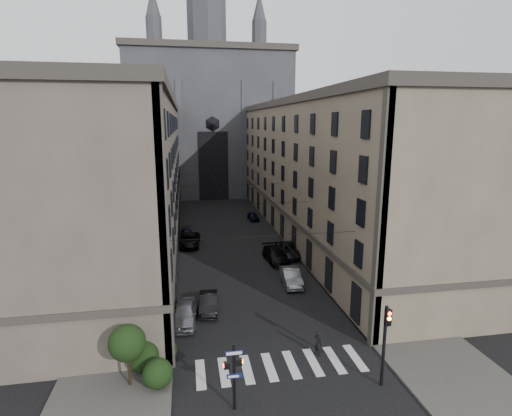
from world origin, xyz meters
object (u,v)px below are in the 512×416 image
car_right_midfar (276,255)px  car_left_near (185,313)px  car_left_midfar (189,240)px  car_right_near (291,277)px  car_left_far (187,235)px  gothic_tower (209,113)px  car_left_midnear (209,303)px  car_right_midnear (289,250)px  car_right_far (253,216)px  traffic_light_right (385,337)px  pedestrian (318,343)px  pedestrian_signal_left (234,372)px

car_right_midfar → car_left_near: bearing=-134.3°
car_left_midfar → car_right_near: bearing=-51.2°
car_left_midfar → car_left_far: car_left_midfar is taller
gothic_tower → car_right_midfar: size_ratio=10.60×
car_left_midfar → car_right_near: 17.53m
car_left_midnear → car_right_midnear: size_ratio=0.78×
car_left_midfar → car_right_far: 16.35m
traffic_light_right → car_left_near: bearing=139.6°
car_left_near → car_right_midnear: (12.40, 14.58, -0.04)m
car_right_near → traffic_light_right: bearing=-81.2°
car_left_midfar → car_left_midnear: bearing=-80.9°
car_left_midfar → car_left_far: size_ratio=1.30×
car_left_midfar → car_right_midnear: car_left_midfar is taller
pedestrian → car_left_midfar: bearing=-7.0°
car_right_near → pedestrian_signal_left: bearing=-111.1°
gothic_tower → car_right_near: bearing=-85.8°
car_right_midfar → pedestrian: bearing=-99.2°
car_left_near → car_right_midfar: bearing=54.8°
pedestrian_signal_left → car_right_near: pedestrian_signal_left is taller
car_right_midfar → car_right_far: (0.81, 20.38, -0.16)m
car_left_far → pedestrian: size_ratio=2.47×
car_left_midfar → car_right_far: car_left_midfar is taller
car_left_far → traffic_light_right: bearing=-73.2°
traffic_light_right → car_left_far: (-11.49, 33.96, -2.65)m
pedestrian_signal_left → pedestrian: (6.36, 4.31, -1.44)m
car_left_midfar → car_left_far: bearing=100.9°
car_left_near → car_left_far: 23.92m
car_left_far → car_right_far: bearing=38.3°
car_left_midfar → pedestrian: (8.40, -26.81, 0.10)m
pedestrian_signal_left → car_left_midnear: bearing=93.2°
pedestrian_signal_left → pedestrian: pedestrian_signal_left is taller
car_right_midnear → car_left_far: bearing=144.6°
car_right_midnear → car_right_far: 18.59m
pedestrian_signal_left → pedestrian: bearing=34.1°
car_right_midnear → car_right_near: bearing=-101.0°
car_left_far → car_right_midfar: 15.05m
pedestrian_signal_left → car_left_near: 10.91m
gothic_tower → pedestrian_signal_left: bearing=-92.7°
car_right_near → car_right_midnear: bearing=80.6°
pedestrian_signal_left → car_right_far: bearing=78.9°
traffic_light_right → car_right_midnear: bearing=88.6°
car_left_midnear → car_right_midfar: bearing=56.2°
car_left_far → car_right_far: 14.27m
traffic_light_right → car_left_midfar: size_ratio=0.92×
traffic_light_right → car_right_midfar: traffic_light_right is taller
traffic_light_right → pedestrian: (-2.75, 3.89, -2.40)m
car_left_midnear → car_right_midnear: 16.48m
traffic_light_right → car_right_midnear: (0.60, 24.62, -2.52)m
car_left_near → car_right_far: (11.21, 33.13, -0.18)m
car_right_near → car_right_far: 27.06m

